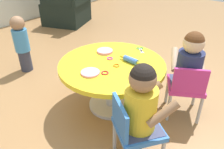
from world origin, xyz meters
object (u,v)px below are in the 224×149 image
(seated_child_left, at_px, (142,101))
(armchair_dark, at_px, (69,7))
(toddler_standing, at_px, (21,43))
(seated_child_right, at_px, (190,61))
(rolling_pin, at_px, (131,60))
(child_chair_right, at_px, (186,87))
(child_chair_left, at_px, (134,129))
(craft_scissors, at_px, (140,49))
(craft_table, at_px, (112,73))

(seated_child_left, xyz_separation_m, armchair_dark, (1.87, 2.68, -0.22))
(armchair_dark, xyz_separation_m, toddler_standing, (-1.57, -0.89, 0.05))
(seated_child_right, height_order, rolling_pin, seated_child_right)
(child_chair_right, bearing_deg, seated_child_left, 174.78)
(toddler_standing, bearing_deg, child_chair_left, -100.45)
(armchair_dark, relative_size, craft_scissors, 6.91)
(child_chair_left, bearing_deg, seated_child_right, -5.09)
(seated_child_left, bearing_deg, child_chair_left, 143.65)
(armchair_dark, bearing_deg, seated_child_right, -113.30)
(seated_child_right, bearing_deg, craft_table, 119.12)
(toddler_standing, bearing_deg, seated_child_left, -99.31)
(child_chair_left, xyz_separation_m, armchair_dark, (1.90, 2.65, 0.00))
(seated_child_left, distance_m, armchair_dark, 3.27)
(toddler_standing, bearing_deg, craft_table, -85.99)
(armchair_dark, bearing_deg, craft_scissors, -116.48)
(craft_scissors, bearing_deg, armchair_dark, 63.52)
(rolling_pin, bearing_deg, child_chair_left, -143.97)
(seated_child_right, height_order, craft_scissors, seated_child_right)
(toddler_standing, bearing_deg, seated_child_right, -77.51)
(child_chair_right, xyz_separation_m, toddler_standing, (-0.37, 1.84, 0.05))
(child_chair_left, height_order, rolling_pin, child_chair_left)
(craft_scissors, bearing_deg, rolling_pin, -165.60)
(child_chair_right, height_order, craft_scissors, child_chair_right)
(child_chair_left, xyz_separation_m, seated_child_left, (0.03, -0.02, 0.23))
(craft_table, bearing_deg, armchair_dark, 55.36)
(seated_child_left, bearing_deg, toddler_standing, 80.69)
(child_chair_right, distance_m, toddler_standing, 1.88)
(toddler_standing, relative_size, craft_scissors, 5.09)
(child_chair_left, bearing_deg, toddler_standing, 79.55)
(craft_table, relative_size, toddler_standing, 1.39)
(armchair_dark, height_order, toddler_standing, armchair_dark)
(seated_child_right, distance_m, craft_scissors, 0.52)
(seated_child_left, relative_size, rolling_pin, 2.21)
(child_chair_left, relative_size, toddler_standing, 0.80)
(child_chair_left, distance_m, rolling_pin, 0.67)
(child_chair_left, distance_m, child_chair_right, 0.70)
(seated_child_left, height_order, rolling_pin, seated_child_left)
(craft_table, xyz_separation_m, seated_child_left, (-0.38, -0.53, 0.17))
(craft_scissors, bearing_deg, craft_table, 172.48)
(child_chair_left, relative_size, craft_scissors, 4.06)
(child_chair_right, bearing_deg, seated_child_right, 28.66)
(seated_child_right, distance_m, rolling_pin, 0.49)
(toddler_standing, bearing_deg, armchair_dark, 29.60)
(craft_table, relative_size, rolling_pin, 4.06)
(craft_table, bearing_deg, toddler_standing, 94.01)
(seated_child_left, relative_size, toddler_standing, 0.76)
(craft_table, xyz_separation_m, armchair_dark, (1.49, 2.15, -0.05))
(child_chair_left, distance_m, craft_scissors, 0.93)
(seated_child_right, relative_size, armchair_dark, 0.56)
(craft_table, xyz_separation_m, child_chair_left, (-0.41, -0.50, -0.06))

